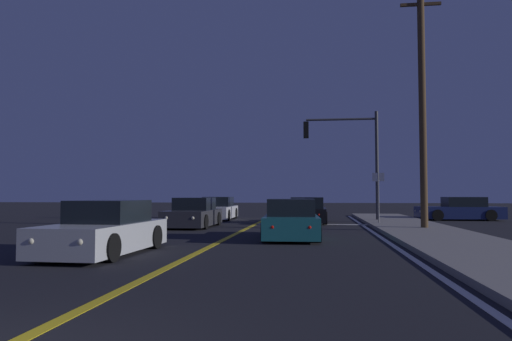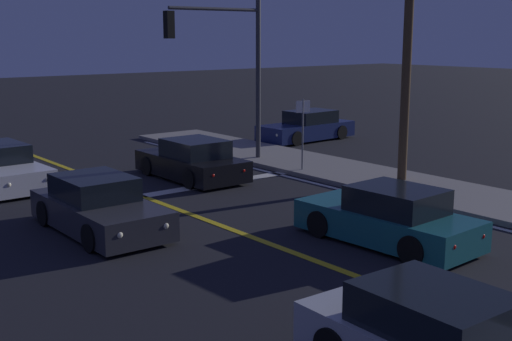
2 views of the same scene
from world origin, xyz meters
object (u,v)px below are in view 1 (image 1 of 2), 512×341
Objects in this scene: car_lead_oncoming_silver at (105,231)px; car_parked_curb_charcoal at (193,214)px; traffic_signal_near_right at (350,148)px; car_side_waiting_teal at (291,221)px; car_mid_block_navy at (460,210)px; car_following_oncoming_black at (308,212)px; utility_pole_right at (422,94)px; street_sign_corner at (378,190)px; car_far_approaching_white at (218,210)px.

car_lead_oncoming_silver is 1.00× the size of car_parked_curb_charcoal.
traffic_signal_near_right reaches higher than car_parked_curb_charcoal.
car_side_waiting_teal and car_mid_block_navy have the same top height.
traffic_signal_near_right is at bearing -114.49° from car_lead_oncoming_silver.
traffic_signal_near_right is (2.70, 9.88, 3.41)m from car_side_waiting_teal.
utility_pole_right reaches higher than car_following_oncoming_black.
car_following_oncoming_black is 14.30m from car_lead_oncoming_silver.
car_following_oncoming_black is 1.68× the size of street_sign_corner.
car_side_waiting_teal is at bearing 141.42° from car_mid_block_navy.
utility_pole_right is 5.24m from street_sign_corner.
street_sign_corner is (8.23, 11.79, 1.14)m from car_lead_oncoming_silver.
car_lead_oncoming_silver is at bearing -124.91° from street_sign_corner.
car_far_approaching_white is at bearing 110.46° from car_side_waiting_teal.
car_mid_block_navy is at bearing 23.78° from car_following_oncoming_black.
car_mid_block_navy is at bearing -177.55° from car_far_approaching_white.
car_side_waiting_teal and car_following_oncoming_black have the same top height.
street_sign_corner reaches higher than car_lead_oncoming_silver.
car_side_waiting_teal is 0.91× the size of car_mid_block_navy.
utility_pole_right reaches higher than car_mid_block_navy.
utility_pole_right is at bearing 173.42° from car_parked_curb_charcoal.
car_parked_curb_charcoal is 0.73× the size of traffic_signal_near_right.
car_far_approaching_white is at bearing -87.67° from car_parked_curb_charcoal.
car_parked_curb_charcoal is at bearing -86.64° from car_lead_oncoming_silver.
car_far_approaching_white is at bearing -12.54° from traffic_signal_near_right.
traffic_signal_near_right is 2.33× the size of street_sign_corner.
car_lead_oncoming_silver is at bearing 91.95° from car_parked_curb_charcoal.
street_sign_corner is at bearing 58.91° from car_side_waiting_teal.
car_mid_block_navy is 7.71m from traffic_signal_near_right.
car_side_waiting_teal is 10.79m from traffic_signal_near_right.
car_mid_block_navy and car_parked_curb_charcoal have the same top height.
car_far_approaching_white is 6.08m from car_following_oncoming_black.
car_far_approaching_white and car_following_oncoming_black have the same top height.
car_far_approaching_white and car_mid_block_navy have the same top height.
car_side_waiting_teal and car_parked_curb_charcoal have the same top height.
car_lead_oncoming_silver is 16.60m from traffic_signal_near_right.
traffic_signal_near_right reaches higher than street_sign_corner.
car_side_waiting_teal is 6.92m from car_parked_curb_charcoal.
car_lead_oncoming_silver is (-4.82, -13.47, -0.00)m from car_following_oncoming_black.
car_mid_block_navy is 0.44× the size of utility_pole_right.
traffic_signal_near_right reaches higher than car_following_oncoming_black.
traffic_signal_near_right is (2.31, 1.12, 3.41)m from car_following_oncoming_black.
car_following_oncoming_black is at bearing 25.96° from traffic_signal_near_right.
utility_pole_right reaches higher than car_far_approaching_white.
car_far_approaching_white is 0.43× the size of utility_pole_right.
car_far_approaching_white is 9.94m from street_sign_corner.
utility_pole_right is at bearing 153.18° from car_mid_block_navy.
car_far_approaching_white is 6.54m from car_parked_curb_charcoal.
car_lead_oncoming_silver is 13.86m from utility_pole_right.
car_side_waiting_teal is at bearing 111.90° from car_far_approaching_white.
street_sign_corner is (1.10, -2.80, -2.27)m from traffic_signal_near_right.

